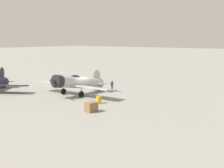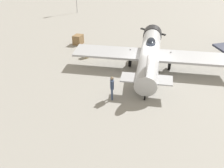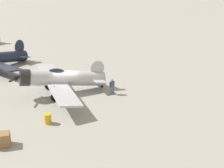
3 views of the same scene
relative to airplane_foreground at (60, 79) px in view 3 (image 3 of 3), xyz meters
The scene contains 5 objects.
ground_plane 1.69m from the airplane_foreground, 90.15° to the left, with size 400.00×400.00×0.00m, color gray.
airplane_foreground is the anchor object (origin of this frame).
ground_crew_mechanic 5.21m from the airplane_foreground, 65.88° to the left, with size 0.32×0.61×1.62m.
equipment_crate 10.02m from the airplane_foreground, 36.91° to the right, with size 0.98×1.26×0.99m.
fuel_drum 6.43m from the airplane_foreground, 22.26° to the right, with size 0.61×0.61×0.84m.
Camera 3 is at (26.96, -5.86, 11.22)m, focal length 46.13 mm.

